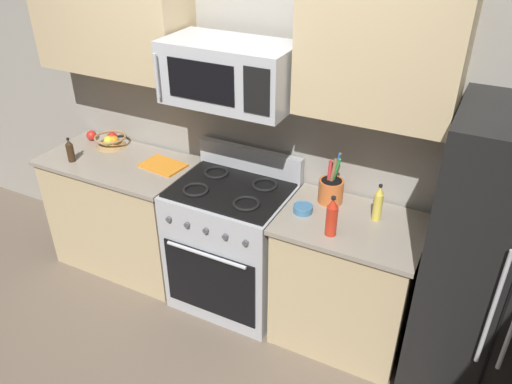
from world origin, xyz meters
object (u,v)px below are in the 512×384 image
object	(u,v)px
apple_loose	(92,135)
bottle_oil	(378,204)
fruit_basket	(111,140)
bottle_hot_sauce	(332,217)
refrigerator	(508,273)
range_oven	(232,244)
utensil_crock	(331,189)
bottle_soy	(70,151)
prep_bowl	(303,209)
cutting_board	(163,165)
microwave	(230,73)

from	to	relation	value
apple_loose	bottle_oil	bearing A→B (deg)	-2.09
fruit_basket	bottle_hot_sauce	xyz separation A→B (m)	(1.86, -0.33, 0.07)
refrigerator	apple_loose	bearing A→B (deg)	176.29
range_oven	utensil_crock	world-z (taller)	utensil_crock
refrigerator	bottle_hot_sauce	xyz separation A→B (m)	(-0.92, -0.15, 0.16)
bottle_hot_sauce	bottle_oil	xyz separation A→B (m)	(0.19, 0.26, -0.01)
bottle_oil	bottle_soy	world-z (taller)	bottle_oil
utensil_crock	bottle_hot_sauce	size ratio (longest dim) A/B	1.34
fruit_basket	prep_bowl	distance (m)	1.64
bottle_hot_sauce	prep_bowl	xyz separation A→B (m)	(-0.22, 0.14, -0.09)
utensil_crock	cutting_board	bearing A→B (deg)	-175.43
bottle_soy	utensil_crock	bearing A→B (deg)	9.98
utensil_crock	bottle_oil	world-z (taller)	utensil_crock
bottle_soy	prep_bowl	xyz separation A→B (m)	(1.72, 0.13, -0.06)
cutting_board	bottle_hot_sauce	world-z (taller)	bottle_hot_sauce
fruit_basket	apple_loose	size ratio (longest dim) A/B	3.05
bottle_soy	bottle_hot_sauce	bearing A→B (deg)	-0.31
microwave	bottle_hot_sauce	xyz separation A→B (m)	(0.74, -0.19, -0.65)
utensil_crock	fruit_basket	size ratio (longest dim) A/B	1.40
utensil_crock	bottle_oil	distance (m)	0.32
fruit_basket	bottle_hot_sauce	size ratio (longest dim) A/B	0.96
prep_bowl	range_oven	bearing A→B (deg)	177.02
range_oven	apple_loose	xyz separation A→B (m)	(-1.33, 0.18, 0.48)
utensil_crock	prep_bowl	size ratio (longest dim) A/B	2.76
utensil_crock	bottle_soy	size ratio (longest dim) A/B	1.84
bottle_oil	bottle_soy	bearing A→B (deg)	-173.29
cutting_board	prep_bowl	world-z (taller)	prep_bowl
microwave	utensil_crock	size ratio (longest dim) A/B	2.30
fruit_basket	microwave	bearing A→B (deg)	-6.69
fruit_basket	prep_bowl	bearing A→B (deg)	-6.45
bottle_soy	microwave	bearing A→B (deg)	8.62
prep_bowl	bottle_oil	bearing A→B (deg)	16.31
fruit_basket	bottle_hot_sauce	distance (m)	1.89
bottle_oil	bottle_soy	distance (m)	2.15
cutting_board	bottle_soy	distance (m)	0.67
apple_loose	bottle_soy	size ratio (longest dim) A/B	0.43
bottle_oil	utensil_crock	bearing A→B (deg)	167.27
fruit_basket	cutting_board	distance (m)	0.55
bottle_hot_sauce	prep_bowl	distance (m)	0.28
utensil_crock	prep_bowl	distance (m)	0.23
bottle_hot_sauce	bottle_oil	size ratio (longest dim) A/B	1.05
microwave	bottle_soy	size ratio (longest dim) A/B	4.23
refrigerator	prep_bowl	bearing A→B (deg)	-179.53
microwave	bottle_hot_sauce	distance (m)	1.00
microwave	fruit_basket	distance (m)	1.34
bottle_hot_sauce	bottle_soy	bearing A→B (deg)	179.69
microwave	apple_loose	distance (m)	1.52
range_oven	bottle_hot_sauce	world-z (taller)	bottle_hot_sauce
refrigerator	bottle_oil	size ratio (longest dim) A/B	7.30
microwave	bottle_oil	xyz separation A→B (m)	(0.93, 0.07, -0.66)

